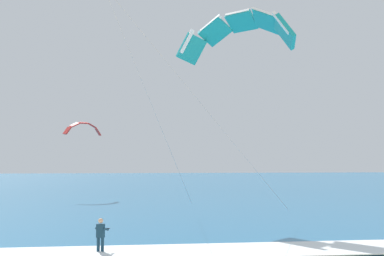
# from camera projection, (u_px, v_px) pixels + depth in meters

# --- Properties ---
(sea) EXTENTS (200.00, 120.00, 0.20)m
(sea) POSITION_uv_depth(u_px,v_px,m) (145.00, 183.00, 77.44)
(sea) COLOR teal
(sea) RESTS_ON ground
(surf_foam) EXTENTS (200.00, 3.10, 0.04)m
(surf_foam) POSITION_uv_depth(u_px,v_px,m) (146.00, 252.00, 18.97)
(surf_foam) COLOR white
(surf_foam) RESTS_ON sea
(surfboard) EXTENTS (0.87, 1.47, 0.09)m
(surfboard) POSITION_uv_depth(u_px,v_px,m) (100.00, 256.00, 19.00)
(surfboard) COLOR #E04C38
(surfboard) RESTS_ON ground
(kitesurfer) EXTENTS (0.63, 0.63, 1.69)m
(kitesurfer) POSITION_uv_depth(u_px,v_px,m) (101.00, 235.00, 19.08)
(kitesurfer) COLOR #143347
(kitesurfer) RESTS_ON ground
(kite_primary) EXTENTS (11.78, 12.09, 13.61)m
(kite_primary) POSITION_uv_depth(u_px,v_px,m) (238.00, 31.00, 30.36)
(kite_primary) COLOR teal
(kite_distant) EXTENTS (3.98, 2.65, 1.50)m
(kite_distant) POSITION_uv_depth(u_px,v_px,m) (83.00, 127.00, 46.81)
(kite_distant) COLOR red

